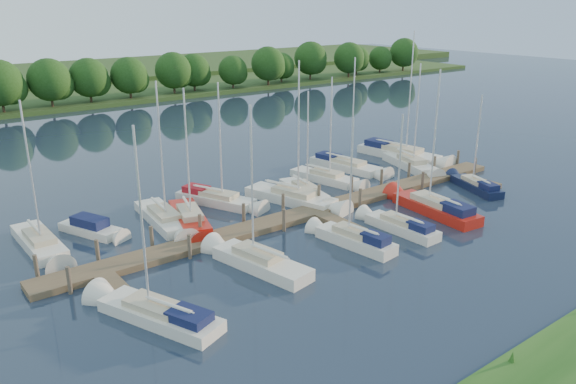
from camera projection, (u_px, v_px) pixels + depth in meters
ground at (393, 250)px, 35.54m from camera, size 260.00×260.00×0.00m
dock at (318, 214)px, 40.98m from camera, size 40.00×6.00×0.40m
mooring_pilings at (309, 205)px, 41.70m from camera, size 38.24×2.84×2.00m
far_shore at (52, 95)px, 91.92m from camera, size 180.00×30.00×0.60m
distant_hill at (15, 77)px, 110.62m from camera, size 220.00×40.00×1.40m
treeline at (67, 82)px, 80.29m from camera, size 144.29×9.09×8.31m
sailboat_n_0 at (41, 245)px, 35.64m from camera, size 1.97×7.75×9.91m
motorboat at (93, 230)px, 37.92m from camera, size 3.24×5.31×1.47m
sailboat_n_2 at (165, 220)px, 39.66m from camera, size 2.61×8.30×10.43m
sailboat_n_3 at (191, 221)px, 39.51m from camera, size 3.64×7.84×10.05m
sailboat_n_4 at (218, 200)px, 43.49m from camera, size 4.36×7.52×9.80m
sailboat_n_5 at (295, 200)px, 43.75m from camera, size 4.22×8.96×11.39m
sailboat_n_6 at (306, 193)px, 45.35m from camera, size 2.66×6.93×8.85m
sailboat_n_7 at (327, 179)px, 48.90m from camera, size 3.07×7.46×9.45m
sailboat_n_8 at (348, 166)px, 52.49m from camera, size 3.16×8.56×10.66m
sailboat_n_9 at (411, 166)px, 52.77m from camera, size 3.61×7.95×10.19m
sailboat_n_10 at (402, 155)px, 56.24m from camera, size 3.66×10.23×12.83m
sailboat_s_0 at (156, 314)px, 27.72m from camera, size 4.30×7.90×10.09m
sailboat_s_1 at (257, 263)px, 33.17m from camera, size 3.12×7.87×10.10m
sailboat_s_2 at (354, 240)px, 36.16m from camera, size 2.27×6.67×8.72m
sailboat_s_3 at (400, 227)px, 38.41m from camera, size 1.73×6.48×8.41m
sailboat_s_4 at (433, 208)px, 41.72m from camera, size 2.69×8.57×10.97m
sailboat_s_5 at (475, 186)px, 46.91m from camera, size 3.22×6.33×8.20m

